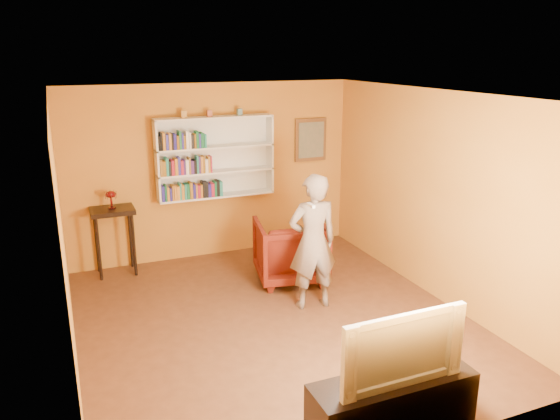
# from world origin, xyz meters

# --- Properties ---
(room_shell) EXTENTS (5.30, 5.80, 2.88)m
(room_shell) POSITION_xyz_m (0.00, 0.00, 1.02)
(room_shell) COLOR #4E2D19
(room_shell) RESTS_ON ground
(bookshelf) EXTENTS (1.80, 0.29, 1.23)m
(bookshelf) POSITION_xyz_m (0.00, 2.41, 1.59)
(bookshelf) COLOR white
(bookshelf) RESTS_ON room_shell
(books_row_lower) EXTENTS (0.92, 0.19, 0.25)m
(books_row_lower) POSITION_xyz_m (-0.39, 2.30, 1.13)
(books_row_lower) COLOR #272095
(books_row_lower) RESTS_ON bookshelf
(books_row_middle) EXTENTS (0.77, 0.19, 0.27)m
(books_row_middle) POSITION_xyz_m (-0.49, 2.30, 1.51)
(books_row_middle) COLOR #8C6019
(books_row_middle) RESTS_ON bookshelf
(books_row_upper) EXTENTS (0.70, 0.19, 0.26)m
(books_row_upper) POSITION_xyz_m (-0.51, 2.30, 1.89)
(books_row_upper) COLOR black
(books_row_upper) RESTS_ON bookshelf
(ornament_left) EXTENTS (0.08, 0.08, 0.10)m
(ornament_left) POSITION_xyz_m (-0.45, 2.35, 2.27)
(ornament_left) COLOR #C08936
(ornament_left) RESTS_ON bookshelf
(ornament_centre) EXTENTS (0.07, 0.07, 0.10)m
(ornament_centre) POSITION_xyz_m (-0.07, 2.35, 2.26)
(ornament_centre) COLOR #A85338
(ornament_centre) RESTS_ON bookshelf
(ornament_right) EXTENTS (0.07, 0.07, 0.10)m
(ornament_right) POSITION_xyz_m (0.40, 2.35, 2.26)
(ornament_right) COLOR slate
(ornament_right) RESTS_ON bookshelf
(framed_painting) EXTENTS (0.55, 0.05, 0.70)m
(framed_painting) POSITION_xyz_m (1.65, 2.46, 1.75)
(framed_painting) COLOR brown
(framed_painting) RESTS_ON room_shell
(console_table) EXTENTS (0.61, 0.46, 0.99)m
(console_table) POSITION_xyz_m (-1.57, 2.25, 0.82)
(console_table) COLOR black
(console_table) RESTS_ON ground
(ruby_lustre) EXTENTS (0.16, 0.16, 0.26)m
(ruby_lustre) POSITION_xyz_m (-1.57, 2.25, 1.18)
(ruby_lustre) COLOR maroon
(ruby_lustre) RESTS_ON console_table
(armchair) EXTENTS (1.11, 1.13, 0.88)m
(armchair) POSITION_xyz_m (0.69, 1.07, 0.44)
(armchair) COLOR #480905
(armchair) RESTS_ON ground
(person) EXTENTS (0.66, 0.46, 1.74)m
(person) POSITION_xyz_m (0.61, 0.19, 0.87)
(person) COLOR #726053
(person) RESTS_ON ground
(game_remote) EXTENTS (0.04, 0.15, 0.04)m
(game_remote) POSITION_xyz_m (0.43, -0.10, 1.44)
(game_remote) COLOR white
(game_remote) RESTS_ON person
(tv_cabinet) EXTENTS (1.45, 0.44, 0.52)m
(tv_cabinet) POSITION_xyz_m (0.19, -2.25, 0.26)
(tv_cabinet) COLOR black
(tv_cabinet) RESTS_ON ground
(television) EXTENTS (1.13, 0.16, 0.65)m
(television) POSITION_xyz_m (0.19, -2.25, 0.84)
(television) COLOR black
(television) RESTS_ON tv_cabinet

